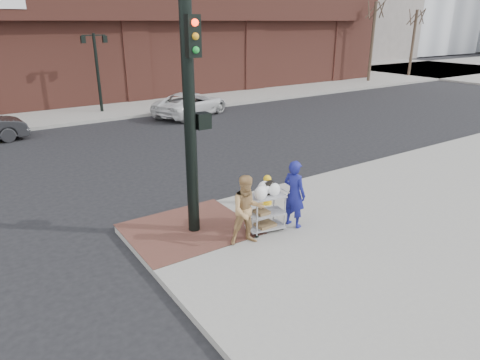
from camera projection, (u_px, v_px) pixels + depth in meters
ground at (231, 243)px, 9.68m from camera, size 220.00×220.00×0.00m
sidewalk_far at (160, 73)px, 41.08m from camera, size 65.00×36.00×0.15m
brick_curb_ramp at (189, 229)px, 10.01m from camera, size 2.80×2.40×0.01m
bare_tree_a at (376, 0)px, 32.87m from camera, size 1.80×1.80×7.20m
bare_tree_b at (418, 8)px, 36.56m from camera, size 1.80×1.80×6.70m
lamp_post at (97, 64)px, 22.26m from camera, size 1.32×0.22×4.00m
traffic_signal_pole at (191, 116)px, 9.05m from camera, size 0.61×0.51×5.00m
woman_blue at (294, 194)px, 9.93m from camera, size 0.51×0.66×1.62m
pedestrian_tan at (247, 210)px, 9.14m from camera, size 0.90×0.78×1.56m
minivan_white at (191, 104)px, 22.53m from camera, size 4.95×3.72×1.25m
utility_cart at (266, 209)px, 9.77m from camera, size 0.93×0.64×1.18m
fire_hydrant at (267, 189)px, 11.26m from camera, size 0.38×0.27×0.81m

